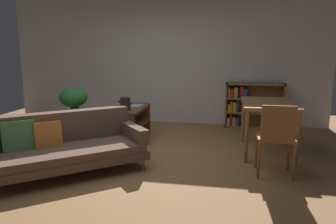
{
  "coord_description": "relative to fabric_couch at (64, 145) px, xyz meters",
  "views": [
    {
      "loc": [
        1.36,
        -4.18,
        1.56
      ],
      "look_at": [
        0.57,
        0.07,
        0.73
      ],
      "focal_mm": 34.49,
      "sensor_mm": 36.0,
      "label": 1
    }
  ],
  "objects": [
    {
      "name": "back_wall_panel",
      "position": [
        0.7,
        3.18,
        1.0
      ],
      "size": [
        6.8,
        0.1,
        2.7
      ],
      "primitive_type": "cube",
      "color": "silver",
      "rests_on": "ground_plane"
    },
    {
      "name": "fabric_couch",
      "position": [
        0.0,
        0.0,
        0.0
      ],
      "size": [
        2.04,
        1.89,
        0.75
      ],
      "color": "olive",
      "rests_on": "ground_plane"
    },
    {
      "name": "open_laptop",
      "position": [
        0.38,
        1.8,
        0.24
      ],
      "size": [
        0.42,
        0.33,
        0.1
      ],
      "color": "silver",
      "rests_on": "media_console"
    },
    {
      "name": "desk_speaker",
      "position": [
        0.41,
        1.35,
        0.33
      ],
      "size": [
        0.17,
        0.17,
        0.22
      ],
      "color": "#2D2823",
      "rests_on": "media_console"
    },
    {
      "name": "ground_plane",
      "position": [
        0.7,
        0.48,
        -0.35
      ],
      "size": [
        8.16,
        8.16,
        0.0
      ],
      "primitive_type": "plane",
      "color": "#9E7042"
    },
    {
      "name": "media_console",
      "position": [
        0.45,
        1.6,
        -0.07
      ],
      "size": [
        0.37,
        1.07,
        0.57
      ],
      "color": "brown",
      "rests_on": "ground_plane"
    },
    {
      "name": "potted_floor_plant",
      "position": [
        -0.55,
        1.41,
        0.31
      ],
      "size": [
        0.48,
        0.55,
        0.93
      ],
      "color": "brown",
      "rests_on": "ground_plane"
    },
    {
      "name": "dining_chair_near",
      "position": [
        2.67,
        0.33,
        0.18
      ],
      "size": [
        0.45,
        0.41,
        0.92
      ],
      "color": "brown",
      "rests_on": "ground_plane"
    },
    {
      "name": "dining_table",
      "position": [
        2.68,
        1.28,
        0.34
      ],
      "size": [
        0.77,
        1.12,
        0.79
      ],
      "color": "olive",
      "rests_on": "ground_plane"
    },
    {
      "name": "bookshelf",
      "position": [
        2.52,
        3.01,
        0.11
      ],
      "size": [
        1.16,
        0.29,
        0.91
      ],
      "color": "olive",
      "rests_on": "ground_plane"
    }
  ]
}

